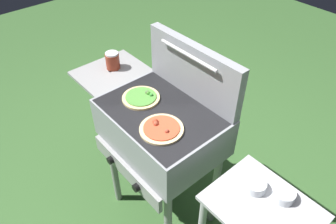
% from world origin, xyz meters
% --- Properties ---
extents(ground_plane, '(8.00, 8.00, 0.00)m').
position_xyz_m(ground_plane, '(0.00, 0.00, 0.00)').
color(ground_plane, '#38602D').
extents(grill, '(0.96, 0.53, 0.90)m').
position_xyz_m(grill, '(-0.01, -0.00, 0.76)').
color(grill, gray).
rests_on(grill, ground_plane).
extents(grill_lid_open, '(0.63, 0.08, 0.30)m').
position_xyz_m(grill_lid_open, '(0.00, 0.21, 1.05)').
color(grill_lid_open, gray).
rests_on(grill_lid_open, grill).
extents(pizza_veggie, '(0.20, 0.20, 0.03)m').
position_xyz_m(pizza_veggie, '(-0.14, -0.02, 0.91)').
color(pizza_veggie, '#E0C17F').
rests_on(pizza_veggie, grill).
extents(pizza_pepperoni, '(0.21, 0.21, 0.04)m').
position_xyz_m(pizza_pepperoni, '(0.11, -0.10, 0.91)').
color(pizza_pepperoni, beige).
rests_on(pizza_pepperoni, grill).
extents(sauce_jar, '(0.08, 0.08, 0.10)m').
position_xyz_m(sauce_jar, '(-0.50, 0.03, 0.95)').
color(sauce_jar, maroon).
rests_on(sauce_jar, grill).
extents(topping_bowl_near, '(0.09, 0.09, 0.04)m').
position_xyz_m(topping_bowl_near, '(0.69, 0.09, 0.82)').
color(topping_bowl_near, silver).
rests_on(topping_bowl_near, prep_table).
extents(topping_bowl_far, '(0.09, 0.09, 0.04)m').
position_xyz_m(topping_bowl_far, '(0.58, 0.04, 0.82)').
color(topping_bowl_far, silver).
rests_on(topping_bowl_far, prep_table).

